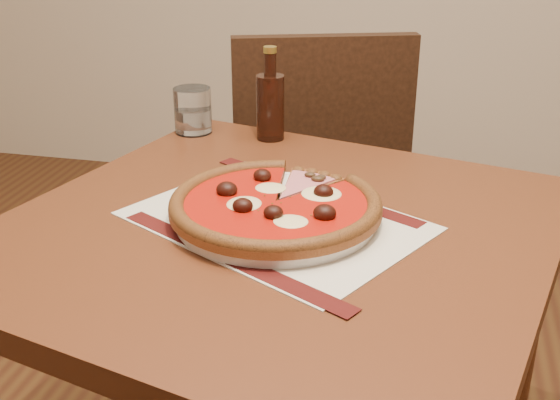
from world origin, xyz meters
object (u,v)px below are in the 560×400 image
object	(u,v)px
pizza	(275,203)
plate	(276,215)
table	(277,280)
water_glass	(193,110)
bottle	(270,104)
chair_far	(316,177)

from	to	relation	value
pizza	plate	bearing A→B (deg)	76.54
table	pizza	xyz separation A→B (m)	(-0.00, 0.01, 0.13)
water_glass	bottle	world-z (taller)	bottle
table	bottle	world-z (taller)	bottle
table	bottle	size ratio (longest dim) A/B	5.17
table	plate	distance (m)	0.11
water_glass	pizza	bearing A→B (deg)	-55.17
chair_far	bottle	world-z (taller)	bottle
water_glass	chair_far	bearing A→B (deg)	61.10
bottle	water_glass	bearing A→B (deg)	178.41
pizza	bottle	xyz separation A→B (m)	(-0.10, 0.38, 0.04)
pizza	bottle	distance (m)	0.40
pizza	water_glass	world-z (taller)	water_glass
plate	water_glass	world-z (taller)	water_glass
water_glass	bottle	size ratio (longest dim) A/B	0.50
chair_far	pizza	size ratio (longest dim) A/B	2.82
water_glass	bottle	distance (m)	0.17
plate	water_glass	xyz separation A→B (m)	(-0.27, 0.38, 0.04)
water_glass	plate	bearing A→B (deg)	-55.15
table	water_glass	world-z (taller)	water_glass
table	plate	world-z (taller)	plate
pizza	water_glass	bearing A→B (deg)	124.83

